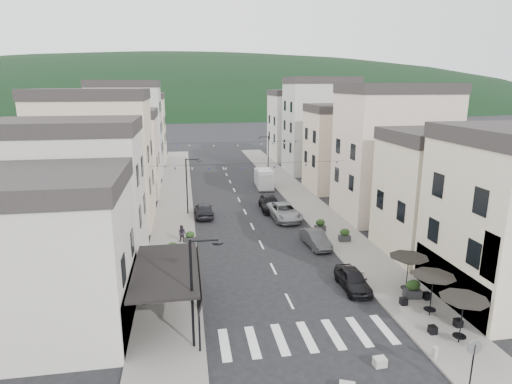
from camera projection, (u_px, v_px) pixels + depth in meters
ground at (318, 359)px, 21.35m from camera, size 700.00×700.00×0.00m
sidewalk_left at (175, 200)px, 50.74m from camera, size 4.00×76.00×0.12m
sidewalk_right at (298, 195)px, 53.15m from camera, size 4.00×76.00×0.12m
hill_backdrop at (191, 104)px, 308.32m from camera, size 640.00×360.00×70.00m
boutique_building at (11, 266)px, 22.67m from camera, size 12.00×8.00×8.00m
boutique_awning at (170, 270)px, 24.21m from camera, size 3.77×7.50×3.28m
buildings_row_left at (117, 144)px, 53.64m from camera, size 10.20×54.16×14.00m
buildings_row_right at (341, 139)px, 57.15m from camera, size 10.20×54.16×14.50m
cafe_terrace at (433, 280)px, 24.70m from camera, size 2.50×8.10×2.53m
streetlamp_left_near at (197, 282)px, 21.43m from camera, size 1.70×0.56×6.00m
streetlamp_left_far at (189, 180)px, 44.39m from camera, size 1.70×0.56×6.00m
streetlamp_right_far at (266, 152)px, 63.48m from camera, size 1.70×0.56×6.00m
traffic_sign at (473, 356)px, 18.47m from camera, size 0.70×0.07×2.70m
bollards at (291, 299)px, 26.51m from camera, size 11.66×10.26×0.60m
bunting_near at (250, 167)px, 41.02m from camera, size 19.00×0.28×0.62m
bunting_far at (232, 145)px, 56.33m from camera, size 19.00×0.28×0.62m
parked_car_a at (353, 279)px, 28.61m from camera, size 1.66×4.00×1.35m
parked_car_b at (316, 239)px, 36.12m from camera, size 1.78×4.25×1.36m
parked_car_c at (284, 211)px, 43.58m from camera, size 2.91×5.81×1.58m
parked_car_d at (270, 203)px, 46.71m from camera, size 2.27×5.18×1.48m
parked_car_e at (204, 210)px, 44.27m from camera, size 1.93×4.53×1.53m
delivery_van at (264, 178)px, 57.39m from camera, size 2.22×5.14×2.43m
pedestrian_a at (195, 265)px, 29.98m from camera, size 0.80×0.74×1.84m
pedestrian_b at (182, 234)px, 36.77m from camera, size 0.92×0.84×1.53m
concrete_block_b at (380, 362)px, 20.79m from camera, size 0.63×0.49×0.45m
planter_la at (173, 249)px, 33.95m from camera, size 0.99×0.56×1.10m
planter_lb at (190, 237)px, 36.82m from camera, size 0.98×0.72×0.99m
planter_ra at (413, 289)px, 27.18m from camera, size 1.18×0.80×1.21m
planter_rb at (345, 235)px, 37.10m from camera, size 1.04×0.62×1.13m
planter_rc at (320, 225)px, 39.73m from camera, size 1.01×0.57×1.12m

